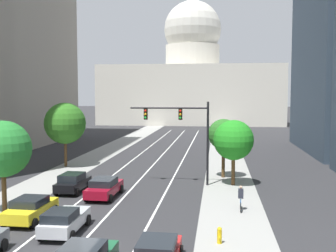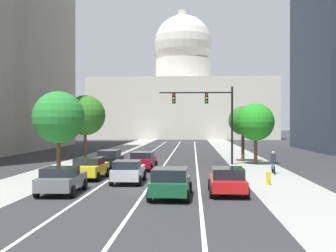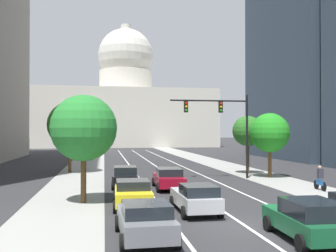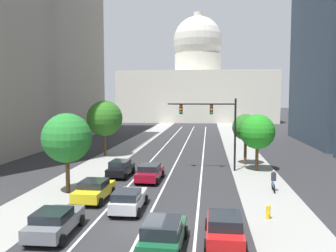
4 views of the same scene
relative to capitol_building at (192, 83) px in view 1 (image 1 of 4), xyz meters
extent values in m
plane|color=#2B2B2D|center=(0.00, -56.21, -10.92)|extent=(400.00, 400.00, 0.00)
cube|color=gray|center=(-8.24, -61.21, -10.91)|extent=(4.41, 130.00, 0.01)
cube|color=gray|center=(8.24, -61.21, -10.91)|extent=(4.41, 130.00, 0.01)
cube|color=white|center=(-3.02, -71.21, -10.91)|extent=(0.16, 90.00, 0.01)
cube|color=white|center=(0.00, -71.21, -10.91)|extent=(0.16, 90.00, 0.01)
cube|color=white|center=(3.02, -71.21, -10.91)|extent=(0.16, 90.00, 0.01)
cube|color=beige|center=(0.00, 0.00, -3.25)|extent=(47.32, 28.59, 15.35)
cylinder|color=beige|center=(0.00, 0.00, 7.43)|extent=(14.85, 14.85, 6.01)
sphere|color=beige|center=(0.00, 0.00, 14.75)|extent=(15.68, 15.68, 15.68)
cylinder|color=beige|center=(0.00, 0.00, 21.81)|extent=(2.82, 2.82, 3.92)
cube|color=maroon|center=(-1.51, -84.65, -10.27)|extent=(1.97, 4.67, 0.67)
cube|color=black|center=(-1.51, -84.83, -9.67)|extent=(1.76, 2.34, 0.52)
cylinder|color=black|center=(-2.39, -83.05, -10.60)|extent=(0.24, 0.65, 0.64)
cylinder|color=black|center=(-0.55, -83.10, -10.60)|extent=(0.24, 0.65, 0.64)
cylinder|color=black|center=(-2.47, -86.20, -10.60)|extent=(0.24, 0.65, 0.64)
cylinder|color=black|center=(-0.63, -86.25, -10.60)|extent=(0.24, 0.65, 0.64)
cube|color=black|center=(-4.53, -83.29, -10.27)|extent=(1.87, 4.13, 0.66)
cube|color=black|center=(-4.53, -83.52, -9.65)|extent=(1.67, 2.25, 0.58)
cylinder|color=black|center=(-5.35, -81.88, -10.60)|extent=(0.24, 0.65, 0.64)
cylinder|color=black|center=(-3.61, -81.93, -10.60)|extent=(0.24, 0.65, 0.64)
cylinder|color=black|center=(-5.44, -84.65, -10.60)|extent=(0.24, 0.65, 0.64)
cylinder|color=black|center=(-3.70, -84.70, -10.60)|extent=(0.24, 0.65, 0.64)
cylinder|color=black|center=(-3.63, -95.99, -10.60)|extent=(0.24, 0.65, 0.64)
cube|color=black|center=(4.52, -97.47, -9.74)|extent=(1.69, 2.19, 0.56)
cylinder|color=black|center=(3.64, -95.77, -10.60)|extent=(0.23, 0.64, 0.64)
cylinder|color=black|center=(5.45, -95.78, -10.60)|extent=(0.23, 0.64, 0.64)
cube|color=#B2B5BA|center=(-1.51, -92.89, -10.26)|extent=(1.81, 4.33, 0.68)
cube|color=black|center=(-1.50, -93.70, -9.67)|extent=(1.64, 1.98, 0.50)
cylinder|color=black|center=(-2.41, -91.44, -10.60)|extent=(0.23, 0.64, 0.64)
cylinder|color=black|center=(-0.66, -91.42, -10.60)|extent=(0.23, 0.64, 0.64)
cylinder|color=black|center=(-2.36, -94.37, -10.60)|extent=(0.23, 0.64, 0.64)
cylinder|color=black|center=(-0.61, -94.34, -10.60)|extent=(0.23, 0.64, 0.64)
cube|color=yellow|center=(-4.53, -91.00, -10.26)|extent=(2.00, 4.36, 0.69)
cube|color=black|center=(-4.53, -91.08, -9.68)|extent=(1.79, 2.07, 0.47)
cylinder|color=black|center=(-5.44, -89.51, -10.60)|extent=(0.24, 0.65, 0.64)
cylinder|color=black|center=(-3.54, -89.55, -10.60)|extent=(0.24, 0.65, 0.64)
cylinder|color=black|center=(-5.51, -92.44, -10.60)|extent=(0.24, 0.65, 0.64)
cylinder|color=black|center=(-3.61, -92.49, -10.60)|extent=(0.24, 0.65, 0.64)
cylinder|color=black|center=(6.34, -79.48, -7.26)|extent=(0.20, 0.20, 7.33)
cylinder|color=black|center=(2.91, -79.48, -4.14)|extent=(6.85, 0.14, 0.14)
cube|color=black|center=(3.94, -79.48, -4.69)|extent=(0.32, 0.28, 0.96)
sphere|color=red|center=(3.94, -79.63, -4.39)|extent=(0.20, 0.20, 0.20)
sphere|color=orange|center=(3.94, -79.63, -4.69)|extent=(0.20, 0.20, 0.20)
sphere|color=green|center=(3.94, -79.63, -4.99)|extent=(0.20, 0.20, 0.20)
cube|color=black|center=(0.86, -79.48, -4.69)|extent=(0.32, 0.28, 0.96)
sphere|color=red|center=(0.86, -79.63, -4.39)|extent=(0.20, 0.20, 0.20)
sphere|color=orange|center=(0.86, -79.63, -4.69)|extent=(0.20, 0.20, 0.20)
sphere|color=green|center=(0.86, -79.63, -4.99)|extent=(0.20, 0.20, 0.20)
cylinder|color=yellow|center=(7.35, -93.60, -10.57)|extent=(0.26, 0.26, 0.70)
sphere|color=yellow|center=(7.35, -93.60, -10.14)|extent=(0.26, 0.26, 0.26)
cylinder|color=yellow|center=(7.35, -93.76, -10.54)|extent=(0.10, 0.12, 0.10)
cylinder|color=black|center=(8.80, -87.54, -10.59)|extent=(0.08, 0.66, 0.66)
cylinder|color=black|center=(8.84, -86.50, -10.59)|extent=(0.08, 0.66, 0.66)
cube|color=#1959B2|center=(8.82, -87.02, -10.37)|extent=(0.10, 1.00, 0.36)
cube|color=#262833|center=(8.81, -87.07, -9.74)|extent=(0.37, 0.29, 0.64)
sphere|color=tan|center=(8.82, -87.00, -9.31)|extent=(0.22, 0.22, 0.22)
cylinder|color=#51381E|center=(7.75, -75.87, -9.35)|extent=(0.32, 0.32, 3.14)
sphere|color=#296622|center=(7.75, -75.87, -6.75)|extent=(2.95, 2.95, 2.95)
cylinder|color=#51381E|center=(-9.44, -72.05, -9.31)|extent=(0.32, 0.32, 3.21)
sphere|color=#2D6C1E|center=(-9.44, -72.05, -6.12)|extent=(4.52, 4.52, 4.52)
cylinder|color=#51381E|center=(8.57, -79.17, -9.54)|extent=(0.32, 0.32, 2.77)
sphere|color=#21861E|center=(8.57, -79.17, -6.92)|extent=(3.52, 3.52, 3.52)
cylinder|color=#51381E|center=(-7.23, -89.26, -9.44)|extent=(0.32, 0.32, 2.97)
sphere|color=#25792D|center=(-7.23, -89.26, -6.60)|extent=(3.84, 3.84, 3.84)
camera|label=1|loc=(7.21, -115.35, -2.88)|focal=44.08mm
camera|label=2|loc=(2.65, -121.54, -7.10)|focal=47.64mm
camera|label=3|loc=(-6.07, -112.38, -6.81)|focal=42.00mm
camera|label=4|loc=(3.65, -115.06, -3.49)|focal=37.40mm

